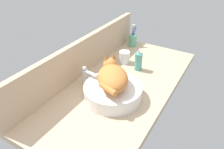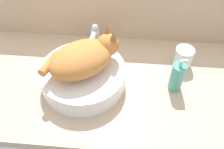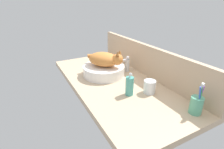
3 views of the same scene
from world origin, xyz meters
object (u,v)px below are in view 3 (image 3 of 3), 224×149
at_px(sink_basin, 104,70).
at_px(cat, 105,59).
at_px(toothbrush_cup, 197,105).
at_px(water_glass, 150,87).
at_px(soap_dispenser, 130,86).
at_px(faucet, 126,63).

height_order(sink_basin, cat, cat).
xyz_separation_m(sink_basin, cat, (0.01, 0.01, 0.10)).
bearing_deg(toothbrush_cup, sink_basin, -162.74).
bearing_deg(water_glass, cat, -161.66).
distance_m(soap_dispenser, water_glass, 0.14).
xyz_separation_m(sink_basin, water_glass, (0.41, 0.14, -0.00)).
bearing_deg(cat, soap_dispenser, -0.05).
bearing_deg(soap_dispenser, cat, 179.95).
xyz_separation_m(cat, soap_dispenser, (0.36, -0.00, -0.07)).
bearing_deg(water_glass, soap_dispenser, -107.53).
height_order(cat, water_glass, cat).
bearing_deg(faucet, water_glass, -9.01).
distance_m(faucet, toothbrush_cup, 0.69).
relative_size(sink_basin, soap_dispenser, 2.14).
distance_m(sink_basin, faucet, 0.21).
relative_size(sink_basin, faucet, 2.48).
height_order(sink_basin, water_glass, water_glass).
xyz_separation_m(sink_basin, soap_dispenser, (0.37, 0.01, 0.02)).
height_order(sink_basin, soap_dispenser, soap_dispenser).
xyz_separation_m(faucet, toothbrush_cup, (0.68, 0.02, -0.02)).
bearing_deg(water_glass, faucet, 170.99).
distance_m(sink_basin, water_glass, 0.43).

